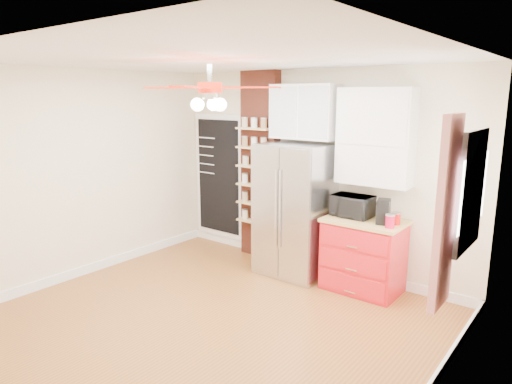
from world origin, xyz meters
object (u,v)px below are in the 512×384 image
Objects in this scene: red_cabinet at (363,255)px; canister_left at (390,222)px; ceiling_fan at (210,88)px; fridge at (295,210)px; coffee_maker at (383,212)px; toaster_oven at (352,206)px; pantry_jar_oats at (246,161)px.

red_cabinet is 0.66m from canister_left.
canister_left is (1.29, 1.52, -1.45)m from ceiling_fan.
red_cabinet is 2.75m from ceiling_fan.
fridge is at bearing -177.05° from red_cabinet.
coffee_maker is 1.99× the size of canister_left.
coffee_maker is (1.20, 0.02, 0.17)m from fridge.
red_cabinet is at bearing 156.08° from canister_left.
coffee_maker reaches higher than toaster_oven.
red_cabinet is 7.67× the size of pantry_jar_oats.
fridge is 1.25× the size of ceiling_fan.
toaster_oven reaches higher than canister_left.
canister_left is (0.37, -0.16, 0.52)m from red_cabinet.
toaster_oven is (0.73, 1.71, -1.39)m from ceiling_fan.
coffee_maker reaches higher than red_cabinet.
canister_left is at bearing -23.92° from red_cabinet.
pantry_jar_oats is (-1.00, 1.77, -0.99)m from ceiling_fan.
canister_left is 1.15× the size of pantry_jar_oats.
fridge reaches higher than pantry_jar_oats.
toaster_oven is 0.59m from canister_left.
ceiling_fan is 2.32m from toaster_oven.
pantry_jar_oats reaches higher than canister_left.
fridge is 1.21m from coffee_maker.
toaster_oven is 1.77m from pantry_jar_oats.
ceiling_fan reaches higher than canister_left.
pantry_jar_oats is (-1.92, 0.09, 0.98)m from red_cabinet.
ceiling_fan is at bearing -130.34° from canister_left.
coffee_maker is 2.29× the size of pantry_jar_oats.
toaster_oven reaches higher than red_cabinet.
red_cabinet is 0.61m from toaster_oven.
coffee_maker is at bearing -7.72° from toaster_oven.
pantry_jar_oats is at bearing 160.64° from coffee_maker.
coffee_maker is 0.20m from canister_left.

